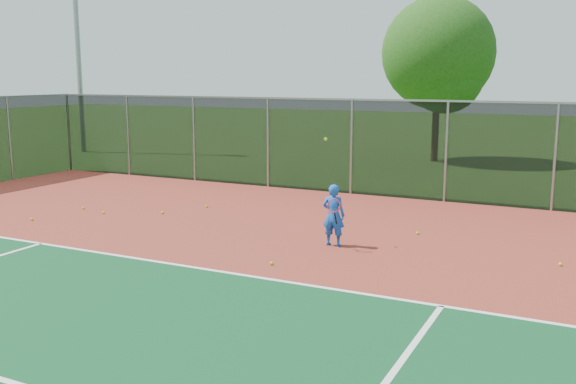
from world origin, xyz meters
name	(u,v)px	position (x,y,z in m)	size (l,w,h in m)	color
ground	(243,355)	(0.00, 0.00, 0.00)	(120.00, 120.00, 0.00)	#2C5A19
court_apron	(305,307)	(0.00, 2.00, 0.01)	(30.00, 20.00, 0.02)	maroon
fence_back	(446,150)	(0.00, 12.00, 1.56)	(30.00, 0.06, 3.03)	black
tennis_player	(334,215)	(-1.06, 5.79, 0.72)	(0.59, 0.60, 2.39)	blue
practice_ball_0	(207,206)	(-5.91, 8.08, 0.06)	(0.07, 0.07, 0.07)	#B9DF19
practice_ball_1	(162,213)	(-6.53, 6.81, 0.06)	(0.07, 0.07, 0.07)	#B9DF19
practice_ball_2	(418,233)	(0.37, 7.61, 0.06)	(0.07, 0.07, 0.07)	#B9DF19
practice_ball_3	(103,213)	(-7.97, 6.10, 0.06)	(0.07, 0.07, 0.07)	#B9DF19
practice_ball_4	(83,208)	(-8.92, 6.33, 0.06)	(0.07, 0.07, 0.07)	#B9DF19
practice_ball_5	(272,263)	(-1.59, 3.85, 0.06)	(0.07, 0.07, 0.07)	#B9DF19
practice_ball_6	(32,219)	(-9.06, 4.62, 0.06)	(0.07, 0.07, 0.07)	#B9DF19
practice_ball_7	(560,264)	(3.59, 6.33, 0.06)	(0.07, 0.07, 0.07)	#B9DF19
floodlight_nw	(76,13)	(-19.23, 17.13, 6.76)	(0.90, 0.40, 11.98)	gray
tree_back_left	(440,58)	(-2.45, 21.22, 4.50)	(4.88, 4.88, 7.17)	#332412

